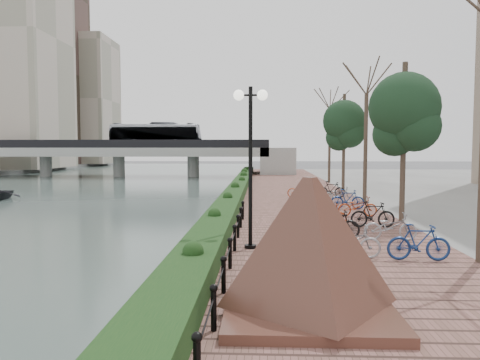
# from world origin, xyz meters

# --- Properties ---
(ground) EXTENTS (220.00, 220.00, 0.00)m
(ground) POSITION_xyz_m (0.00, 0.00, 0.00)
(ground) COLOR #59595B
(ground) RESTS_ON ground
(river_water) EXTENTS (30.00, 130.00, 0.02)m
(river_water) POSITION_xyz_m (-15.00, 25.00, 0.01)
(river_water) COLOR #40504C
(river_water) RESTS_ON ground
(promenade) EXTENTS (8.00, 75.00, 0.50)m
(promenade) POSITION_xyz_m (4.00, 17.50, 0.25)
(promenade) COLOR brown
(promenade) RESTS_ON ground
(hedge) EXTENTS (1.10, 56.00, 0.60)m
(hedge) POSITION_xyz_m (0.60, 20.00, 0.80)
(hedge) COLOR #133414
(hedge) RESTS_ON promenade
(chain_fence) EXTENTS (0.10, 14.10, 0.70)m
(chain_fence) POSITION_xyz_m (1.40, 2.00, 0.85)
(chain_fence) COLOR black
(chain_fence) RESTS_ON promenade
(granite_monument) EXTENTS (3.90, 3.90, 2.50)m
(granite_monument) POSITION_xyz_m (3.06, -2.08, 1.77)
(granite_monument) COLOR #49271F
(granite_monument) RESTS_ON promenade
(lamppost) EXTENTS (1.02, 0.32, 4.83)m
(lamppost) POSITION_xyz_m (1.85, 3.41, 3.99)
(lamppost) COLOR black
(lamppost) RESTS_ON promenade
(motorcycle) EXTENTS (0.77, 1.60, 0.96)m
(motorcycle) POSITION_xyz_m (3.03, 1.04, 0.98)
(motorcycle) COLOR black
(motorcycle) RESTS_ON promenade
(pedestrian) EXTENTS (0.71, 0.51, 1.83)m
(pedestrian) POSITION_xyz_m (4.00, 5.08, 1.42)
(pedestrian) COLOR brown
(pedestrian) RESTS_ON promenade
(bicycle_parking) EXTENTS (2.40, 17.32, 1.00)m
(bicycle_parking) POSITION_xyz_m (5.49, 9.98, 0.97)
(bicycle_parking) COLOR #99989C
(bicycle_parking) RESTS_ON promenade
(street_trees) EXTENTS (3.20, 37.12, 6.80)m
(street_trees) POSITION_xyz_m (8.00, 12.68, 3.69)
(street_trees) COLOR #332B1E
(street_trees) RESTS_ON promenade
(bridge) EXTENTS (36.00, 10.77, 6.50)m
(bridge) POSITION_xyz_m (-14.06, 45.00, 3.37)
(bridge) COLOR #979692
(bridge) RESTS_ON ground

